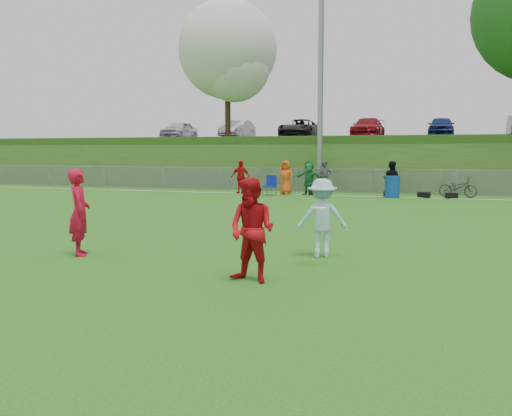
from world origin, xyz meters
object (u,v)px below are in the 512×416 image
at_px(frisbee, 319,208).
at_px(bicycle, 458,187).
at_px(player_red_left, 79,212).
at_px(recycling_bin, 392,187).
at_px(player_blue, 322,218).
at_px(player_red_center, 252,230).

relative_size(frisbee, bicycle, 0.17).
height_order(player_red_left, recycling_bin, player_red_left).
bearing_deg(player_red_left, player_blue, -107.94).
bearing_deg(player_red_center, player_red_left, 178.85).
bearing_deg(player_red_center, frisbee, 76.84).
bearing_deg(recycling_bin, player_red_center, -91.60).
relative_size(player_red_center, player_blue, 1.08).
bearing_deg(frisbee, player_blue, 99.45).
xyz_separation_m(player_red_left, recycling_bin, (4.72, 17.15, -0.39)).
bearing_deg(frisbee, bicycle, 81.73).
bearing_deg(recycling_bin, player_blue, -89.63).
relative_size(player_red_left, player_blue, 1.12).
xyz_separation_m(player_red_center, player_blue, (0.61, 2.59, -0.06)).
bearing_deg(frisbee, player_red_center, -117.23).
bearing_deg(player_red_center, bicycle, 94.18).
bearing_deg(bicycle, player_blue, -170.18).
bearing_deg(recycling_bin, bicycle, 24.02).
height_order(player_red_center, frisbee, player_red_center).
bearing_deg(recycling_bin, player_red_left, -105.39).
relative_size(player_red_center, bicycle, 0.97).
xyz_separation_m(player_red_center, frisbee, (0.79, 1.53, 0.25)).
relative_size(player_red_left, player_red_center, 1.04).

